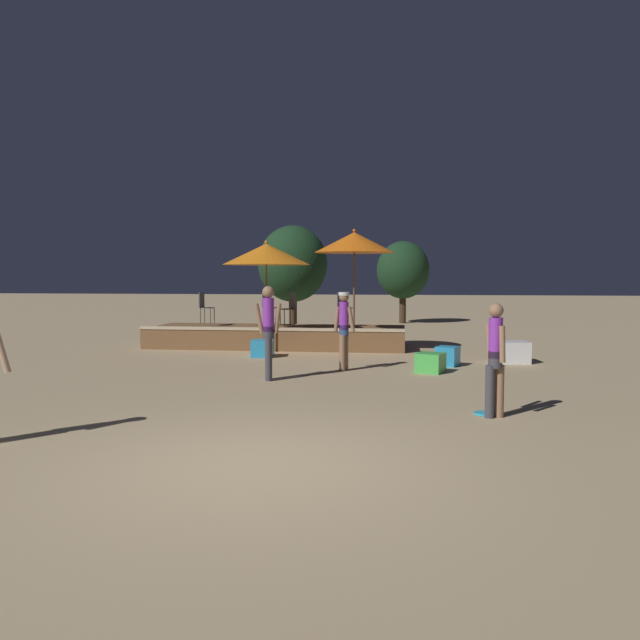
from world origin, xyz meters
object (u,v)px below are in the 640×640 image
(patio_umbrella_1, at_px, (266,254))
(background_tree_1, at_px, (403,270))
(person_3, at_px, (495,357))
(bistro_chair_1, at_px, (290,306))
(bistro_chair_0, at_px, (204,304))
(cube_seat_3, at_px, (262,348))
(person_2, at_px, (344,327))
(bistro_chair_3, at_px, (268,304))
(patio_umbrella_0, at_px, (354,243))
(cube_seat_2, at_px, (513,352))
(person_1, at_px, (268,328))
(background_tree_0, at_px, (293,264))
(cube_seat_1, at_px, (447,356))
(bistro_chair_2, at_px, (344,304))
(frisbee_disc, at_px, (484,413))
(cube_seat_0, at_px, (430,363))

(patio_umbrella_1, relative_size, background_tree_1, 0.84)
(person_3, xyz_separation_m, bistro_chair_1, (-4.35, 8.03, 0.32))
(bistro_chair_0, bearing_deg, cube_seat_3, -132.52)
(person_2, relative_size, bistro_chair_3, 1.85)
(patio_umbrella_1, height_order, background_tree_1, background_tree_1)
(bistro_chair_1, bearing_deg, person_2, -7.56)
(bistro_chair_3, bearing_deg, patio_umbrella_0, -104.46)
(cube_seat_2, distance_m, background_tree_1, 12.25)
(cube_seat_3, relative_size, bistro_chair_3, 0.64)
(patio_umbrella_1, distance_m, person_3, 8.57)
(person_1, bearing_deg, cube_seat_2, 110.91)
(patio_umbrella_0, bearing_deg, background_tree_0, 116.22)
(cube_seat_1, relative_size, person_3, 0.37)
(bistro_chair_1, height_order, bistro_chair_2, same)
(bistro_chair_3, distance_m, frisbee_disc, 9.96)
(bistro_chair_3, xyz_separation_m, background_tree_1, (3.88, 8.92, 1.06))
(person_3, bearing_deg, cube_seat_0, 73.27)
(cube_seat_3, bearing_deg, cube_seat_1, -12.54)
(bistro_chair_0, xyz_separation_m, bistro_chair_2, (3.99, 0.49, 0.00))
(background_tree_1, bearing_deg, frisbee_disc, -86.29)
(person_2, height_order, bistro_chair_2, person_2)
(person_2, bearing_deg, person_3, -131.91)
(person_2, xyz_separation_m, background_tree_1, (1.25, 13.52, 1.31))
(background_tree_0, bearing_deg, patio_umbrella_1, -87.21)
(person_2, height_order, background_tree_1, background_tree_1)
(bistro_chair_2, relative_size, frisbee_disc, 3.27)
(bistro_chair_1, bearing_deg, frisbee_disc, -4.42)
(cube_seat_0, height_order, bistro_chair_3, bistro_chair_3)
(person_1, xyz_separation_m, background_tree_0, (-1.23, 9.70, 1.41))
(patio_umbrella_1, height_order, bistro_chair_2, patio_umbrella_1)
(person_2, relative_size, person_3, 1.03)
(cube_seat_1, xyz_separation_m, background_tree_0, (-4.76, 7.32, 2.19))
(bistro_chair_3, bearing_deg, bistro_chair_0, 113.46)
(bistro_chair_1, bearing_deg, patio_umbrella_0, 35.31)
(patio_umbrella_1, height_order, person_3, patio_umbrella_1)
(cube_seat_2, height_order, person_2, person_2)
(person_1, bearing_deg, bistro_chair_1, 175.21)
(frisbee_disc, bearing_deg, person_3, -52.58)
(cube_seat_1, height_order, frisbee_disc, cube_seat_1)
(cube_seat_3, height_order, bistro_chair_1, bistro_chair_1)
(bistro_chair_0, height_order, bistro_chair_2, same)
(cube_seat_2, xyz_separation_m, background_tree_1, (-2.51, 11.83, 1.98))
(background_tree_0, bearing_deg, bistro_chair_3, -91.33)
(patio_umbrella_1, distance_m, cube_seat_1, 5.39)
(background_tree_0, bearing_deg, cube_seat_1, -56.97)
(cube_seat_0, distance_m, person_1, 3.50)
(cube_seat_1, distance_m, background_tree_0, 9.00)
(cube_seat_0, height_order, bistro_chair_1, bistro_chair_1)
(person_2, xyz_separation_m, bistro_chair_3, (-2.63, 4.61, 0.25))
(background_tree_1, bearing_deg, bistro_chair_2, -100.94)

